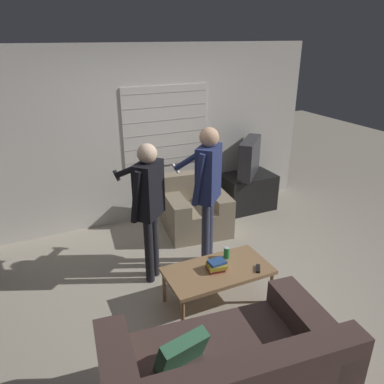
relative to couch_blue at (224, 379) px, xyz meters
The scene contains 12 objects.
ground_plane 1.54m from the couch_blue, 64.93° to the left, with size 16.00×16.00×0.00m, color #B2A893.
wall_back 3.59m from the couch_blue, 79.20° to the left, with size 5.20×0.08×2.55m.
couch_blue is the anchor object (origin of this frame).
armchair_beige 2.88m from the couch_blue, 68.88° to the left, with size 0.95×0.89×0.80m.
coffee_table 1.25m from the couch_blue, 63.48° to the left, with size 1.10×0.57×0.41m.
tv_stand 3.66m from the couch_blue, 54.65° to the left, with size 0.83×0.54×0.58m.
tv 3.70m from the couch_blue, 54.69° to the left, with size 0.68×0.69×0.58m.
person_left_standing 1.96m from the couch_blue, 87.80° to the left, with size 0.46×0.76×1.63m.
person_right_standing 2.15m from the couch_blue, 66.74° to the left, with size 0.47×0.75×1.72m.
book_stack 1.25m from the couch_blue, 64.40° to the left, with size 0.21×0.19×0.10m.
soda_can 1.48m from the couch_blue, 59.62° to the left, with size 0.07×0.07×0.13m.
spare_remote 1.33m from the couch_blue, 45.39° to the left, with size 0.11×0.13×0.02m.
Camera 1 is at (-1.69, -3.07, 2.65)m, focal length 35.00 mm.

